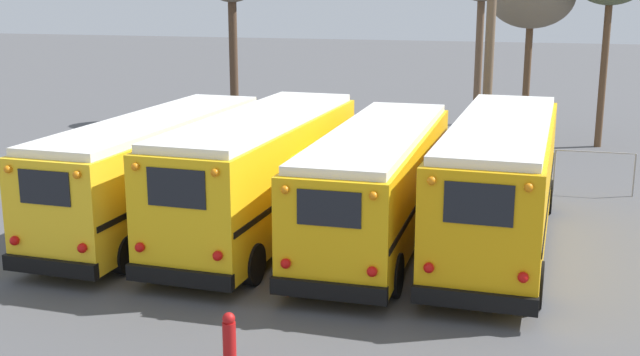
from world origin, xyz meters
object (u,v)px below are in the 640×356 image
at_px(school_bus_2, 378,181).
at_px(fire_hydrant, 229,340).
at_px(school_bus_0, 157,168).
at_px(school_bus_1, 262,171).
at_px(school_bus_3, 500,180).
at_px(utility_pole, 490,35).

relative_size(school_bus_2, fire_hydrant, 9.91).
height_order(school_bus_0, school_bus_1, school_bus_1).
distance_m(school_bus_1, fire_hydrant, 7.84).
xyz_separation_m(school_bus_2, school_bus_3, (3.10, 0.26, 0.16)).
relative_size(utility_pole, fire_hydrant, 9.14).
bearing_deg(school_bus_2, school_bus_1, -174.66).
xyz_separation_m(school_bus_0, utility_pole, (8.33, 10.84, 3.15)).
bearing_deg(school_bus_1, school_bus_2, 5.34).
relative_size(school_bus_1, utility_pole, 1.05).
relative_size(school_bus_1, fire_hydrant, 9.56).
height_order(school_bus_2, fire_hydrant, school_bus_2).
height_order(school_bus_3, utility_pole, utility_pole).
xyz_separation_m(school_bus_0, school_bus_2, (6.20, 0.25, -0.03)).
height_order(school_bus_1, fire_hydrant, school_bus_1).
height_order(school_bus_2, school_bus_3, school_bus_3).
height_order(utility_pole, fire_hydrant, utility_pole).
bearing_deg(utility_pole, school_bus_0, -127.55).
xyz_separation_m(school_bus_1, school_bus_2, (3.10, 0.29, -0.14)).
distance_m(school_bus_0, school_bus_2, 6.21).
xyz_separation_m(school_bus_0, fire_hydrant, (5.05, -7.53, -1.16)).
bearing_deg(fire_hydrant, school_bus_0, 123.82).
distance_m(school_bus_0, school_bus_3, 9.32).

